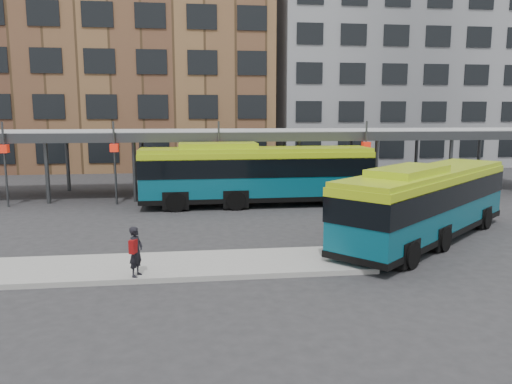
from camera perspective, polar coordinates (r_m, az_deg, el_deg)
name	(u,v)px	position (r m, az deg, el deg)	size (l,w,h in m)	color
ground	(305,241)	(20.94, 5.60, -5.63)	(120.00, 120.00, 0.00)	#28282B
boarding_island	(168,266)	(17.55, -10.06, -8.34)	(14.00, 3.00, 0.18)	gray
canopy	(261,134)	(32.95, 0.57, 6.64)	(40.00, 6.53, 4.80)	#999B9E
building_brick	(134,54)	(52.32, -13.74, 15.07)	(26.00, 14.00, 22.00)	brown
building_grey	(387,67)	(55.89, 14.70, 13.60)	(24.00, 14.00, 20.00)	slate
bus_front	(427,201)	(21.79, 18.96, -0.96)	(10.50, 9.62, 3.24)	#084A5D
bus_rear	(255,173)	(28.56, -0.08, 2.20)	(13.17, 3.11, 3.62)	#084A5D
pedestrian	(136,251)	(16.21, -13.56, -6.60)	(0.56, 0.68, 1.60)	black
bike_rack	(445,184)	(36.22, 20.77, 0.82)	(4.94, 1.57, 1.03)	slate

